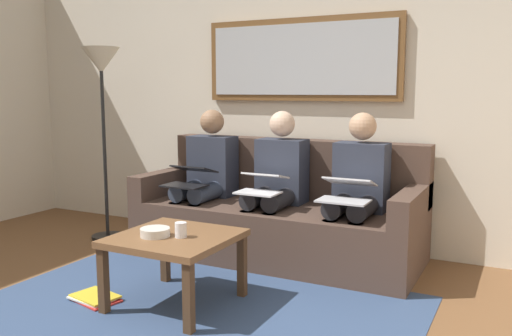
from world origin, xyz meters
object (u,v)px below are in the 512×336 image
at_px(framed_mirror, 300,59).
at_px(person_left, 357,187).
at_px(laptop_black, 190,176).
at_px(laptop_silver, 347,190).
at_px(person_middle, 276,180).
at_px(laptop_white, 262,183).
at_px(couch, 280,216).
at_px(bowl, 155,232).
at_px(person_right, 206,175).
at_px(standing_lamp, 102,82).
at_px(cup, 181,230).
at_px(magazine_stack, 95,298).
at_px(coffee_table, 175,244).

bearing_deg(framed_mirror, person_left, 144.48).
distance_m(person_left, laptop_black, 1.30).
bearing_deg(laptop_silver, person_middle, -20.59).
bearing_deg(laptop_white, person_middle, -90.00).
relative_size(couch, framed_mirror, 1.30).
relative_size(bowl, laptop_silver, 0.50).
distance_m(framed_mirror, person_left, 1.23).
relative_size(bowl, person_middle, 0.15).
bearing_deg(laptop_black, person_right, -90.00).
height_order(person_left, standing_lamp, standing_lamp).
bearing_deg(framed_mirror, cup, 87.27).
xyz_separation_m(couch, person_right, (0.64, 0.07, 0.30)).
distance_m(cup, person_middle, 1.18).
bearing_deg(framed_mirror, laptop_white, 90.00).
bearing_deg(standing_lamp, couch, -170.20).
bearing_deg(cup, person_right, -64.43).
height_order(bowl, magazine_stack, bowl).
height_order(couch, coffee_table, couch).
relative_size(framed_mirror, person_middle, 1.49).
distance_m(bowl, laptop_silver, 1.32).
bearing_deg(person_left, laptop_silver, 90.00).
height_order(framed_mirror, cup, framed_mirror).
xyz_separation_m(person_right, laptop_black, (0.00, 0.24, 0.02)).
distance_m(laptop_black, standing_lamp, 1.17).
height_order(bowl, laptop_silver, laptop_silver).
bearing_deg(person_right, laptop_white, 158.80).
distance_m(couch, laptop_silver, 0.78).
relative_size(coffee_table, person_middle, 0.59).
bearing_deg(framed_mirror, laptop_black, 47.48).
bearing_deg(magazine_stack, standing_lamp, -50.76).
height_order(person_left, laptop_black, person_left).
distance_m(person_left, laptop_silver, 0.24).
xyz_separation_m(couch, person_left, (-0.64, 0.07, 0.30)).
distance_m(framed_mirror, cup, 1.95).
relative_size(person_right, magazine_stack, 3.39).
height_order(framed_mirror, person_left, framed_mirror).
distance_m(cup, laptop_white, 0.94).
height_order(couch, laptop_black, couch).
height_order(bowl, person_left, person_left).
bearing_deg(magazine_stack, coffee_table, -158.66).
height_order(cup, magazine_stack, cup).
bearing_deg(standing_lamp, laptop_black, 177.36).
relative_size(laptop_white, person_right, 0.29).
height_order(laptop_silver, laptop_white, laptop_silver).
relative_size(coffee_table, standing_lamp, 0.41).
distance_m(couch, bowl, 1.32).
height_order(framed_mirror, person_middle, framed_mirror).
bearing_deg(couch, standing_lamp, 9.80).
bearing_deg(person_right, magazine_stack, 90.81).
relative_size(framed_mirror, laptop_black, 4.72).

